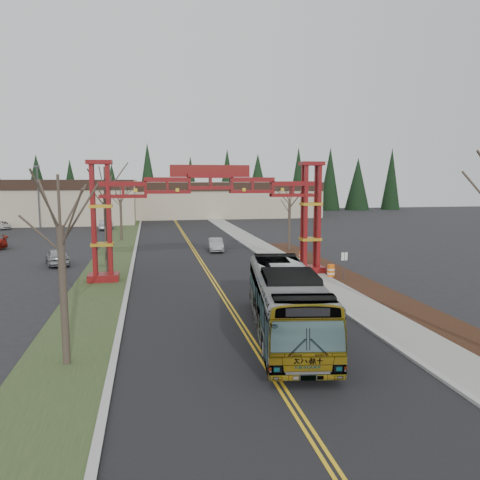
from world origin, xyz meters
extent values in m
plane|color=black|center=(0.00, 0.00, 0.00)|extent=(200.00, 200.00, 0.00)
cube|color=black|center=(0.00, 25.00, 0.01)|extent=(12.00, 110.00, 0.02)
cube|color=gold|center=(-0.12, 25.00, 0.03)|extent=(0.12, 100.00, 0.01)
cube|color=gold|center=(0.12, 25.00, 0.03)|extent=(0.12, 100.00, 0.01)
cube|color=#ACACA6|center=(6.15, 25.00, 0.07)|extent=(0.30, 110.00, 0.15)
cube|color=gray|center=(7.60, 25.00, 0.08)|extent=(2.60, 110.00, 0.14)
cube|color=black|center=(10.20, 10.00, 0.06)|extent=(2.60, 50.00, 0.12)
cube|color=#314221|center=(-8.00, 25.00, 0.04)|extent=(4.00, 110.00, 0.08)
cube|color=#ACACA6|center=(-6.15, 25.00, 0.07)|extent=(0.30, 110.00, 0.15)
cube|color=maroon|center=(-8.00, 18.00, 0.30)|extent=(2.20, 1.60, 0.60)
cube|color=maroon|center=(-8.55, 17.65, 4.60)|extent=(0.28, 0.28, 8.00)
cube|color=maroon|center=(-7.45, 17.65, 4.60)|extent=(0.28, 0.28, 8.00)
cube|color=maroon|center=(-8.55, 18.35, 4.60)|extent=(0.28, 0.28, 8.00)
cube|color=maroon|center=(-7.45, 18.35, 4.60)|extent=(0.28, 0.28, 8.00)
cube|color=gold|center=(-8.00, 18.00, 2.80)|extent=(1.60, 1.10, 0.22)
cube|color=gold|center=(-8.00, 18.00, 5.60)|extent=(1.60, 1.10, 0.22)
cube|color=maroon|center=(-8.00, 18.00, 8.75)|extent=(1.80, 1.20, 0.30)
cube|color=maroon|center=(8.00, 18.00, 0.30)|extent=(2.20, 1.60, 0.60)
cube|color=maroon|center=(7.45, 17.65, 4.60)|extent=(0.28, 0.28, 8.00)
cube|color=maroon|center=(8.55, 17.65, 4.60)|extent=(0.28, 0.28, 8.00)
cube|color=maroon|center=(7.45, 18.35, 4.60)|extent=(0.28, 0.28, 8.00)
cube|color=maroon|center=(8.55, 18.35, 4.60)|extent=(0.28, 0.28, 8.00)
cube|color=gold|center=(8.00, 18.00, 2.80)|extent=(1.60, 1.10, 0.22)
cube|color=gold|center=(8.00, 18.00, 5.60)|extent=(1.60, 1.10, 0.22)
cube|color=maroon|center=(8.00, 18.00, 8.75)|extent=(1.80, 1.20, 0.30)
cube|color=maroon|center=(0.00, 18.00, 7.50)|extent=(16.00, 0.90, 1.00)
cube|color=maroon|center=(0.00, 18.00, 6.60)|extent=(16.00, 0.90, 0.60)
cube|color=maroon|center=(0.00, 18.00, 8.15)|extent=(6.00, 0.25, 0.90)
cube|color=#B8AD8C|center=(-30.00, 72.00, 3.75)|extent=(46.00, 22.00, 7.50)
cube|color=#B8AD8C|center=(10.00, 80.00, 3.50)|extent=(38.00, 20.00, 7.00)
cube|color=black|center=(10.00, 69.90, 6.20)|extent=(38.00, 0.40, 1.60)
cone|color=black|center=(-29.50, 92.00, 6.50)|extent=(5.60, 5.60, 13.00)
cylinder|color=#382D26|center=(-29.50, 92.00, 0.80)|extent=(0.80, 0.80, 1.60)
cone|color=black|center=(-21.00, 92.00, 6.50)|extent=(5.60, 5.60, 13.00)
cylinder|color=#382D26|center=(-21.00, 92.00, 0.80)|extent=(0.80, 0.80, 1.60)
cone|color=black|center=(-12.50, 92.00, 6.50)|extent=(5.60, 5.60, 13.00)
cylinder|color=#382D26|center=(-12.50, 92.00, 0.80)|extent=(0.80, 0.80, 1.60)
cone|color=black|center=(-4.00, 92.00, 6.50)|extent=(5.60, 5.60, 13.00)
cylinder|color=#382D26|center=(-4.00, 92.00, 0.80)|extent=(0.80, 0.80, 1.60)
cone|color=black|center=(4.50, 92.00, 6.50)|extent=(5.60, 5.60, 13.00)
cylinder|color=#382D26|center=(4.50, 92.00, 0.80)|extent=(0.80, 0.80, 1.60)
cone|color=black|center=(13.00, 92.00, 6.50)|extent=(5.60, 5.60, 13.00)
cylinder|color=#382D26|center=(13.00, 92.00, 0.80)|extent=(0.80, 0.80, 1.60)
cone|color=black|center=(21.50, 92.00, 6.50)|extent=(5.60, 5.60, 13.00)
cylinder|color=#382D26|center=(21.50, 92.00, 0.80)|extent=(0.80, 0.80, 1.60)
cone|color=black|center=(30.00, 92.00, 6.50)|extent=(5.60, 5.60, 13.00)
cylinder|color=#382D26|center=(30.00, 92.00, 0.80)|extent=(0.80, 0.80, 1.60)
cone|color=black|center=(38.50, 92.00, 6.50)|extent=(5.60, 5.60, 13.00)
cylinder|color=#382D26|center=(38.50, 92.00, 0.80)|extent=(0.80, 0.80, 1.60)
cone|color=black|center=(47.00, 92.00, 6.50)|extent=(5.60, 5.60, 13.00)
cylinder|color=#382D26|center=(47.00, 92.00, 0.80)|extent=(0.80, 0.80, 1.60)
cone|color=black|center=(55.50, 92.00, 6.50)|extent=(5.60, 5.60, 13.00)
cylinder|color=#382D26|center=(55.50, 92.00, 0.80)|extent=(0.80, 0.80, 1.60)
imported|color=#9FA1A6|center=(1.80, 3.85, 1.67)|extent=(4.62, 12.28, 3.34)
imported|color=#A5A8AD|center=(2.23, 31.25, 0.68)|extent=(1.71, 4.21, 1.36)
imported|color=#A4A8AB|center=(-12.68, 25.91, 0.77)|extent=(2.95, 4.82, 1.53)
imported|color=#ADAEB5|center=(-11.00, 55.42, 0.76)|extent=(1.74, 4.65, 1.52)
imported|color=silver|center=(-26.69, 59.42, 0.61)|extent=(3.49, 4.83, 1.22)
cylinder|color=#382D26|center=(-8.00, 2.03, 2.86)|extent=(0.30, 0.30, 5.72)
cylinder|color=#382D26|center=(-8.00, 2.03, 6.67)|extent=(0.11, 0.11, 2.09)
cylinder|color=#382D26|center=(-8.00, 21.57, 3.21)|extent=(0.32, 0.32, 6.41)
cylinder|color=#382D26|center=(-8.00, 21.57, 7.42)|extent=(0.12, 0.12, 2.22)
cylinder|color=#382D26|center=(-8.00, 41.62, 2.52)|extent=(0.30, 0.30, 5.04)
cylinder|color=#382D26|center=(-8.00, 41.62, 5.97)|extent=(0.11, 0.11, 2.05)
cylinder|color=#382D26|center=(10.00, 30.26, 2.52)|extent=(0.30, 0.30, 5.04)
cylinder|color=#382D26|center=(10.00, 30.26, 5.98)|extent=(0.11, 0.11, 2.07)
cylinder|color=#3F3F44|center=(-21.33, 59.60, 4.71)|extent=(0.21, 0.21, 9.41)
cube|color=#3F3F44|center=(-21.33, 59.60, 9.52)|extent=(0.84, 0.42, 0.26)
cylinder|color=#3F3F44|center=(9.51, 14.73, 1.09)|extent=(0.06, 0.06, 2.17)
cube|color=white|center=(9.51, 14.73, 1.88)|extent=(0.50, 0.08, 0.59)
cylinder|color=orange|center=(9.02, 16.03, 0.52)|extent=(0.54, 0.54, 1.04)
cylinder|color=white|center=(9.02, 16.03, 0.68)|extent=(0.56, 0.56, 0.13)
cylinder|color=white|center=(9.02, 16.03, 0.37)|extent=(0.56, 0.56, 0.13)
cylinder|color=orange|center=(9.55, 20.77, 0.49)|extent=(0.51, 0.51, 0.97)
cylinder|color=white|center=(9.55, 20.77, 0.63)|extent=(0.53, 0.53, 0.12)
cylinder|color=white|center=(9.55, 20.77, 0.34)|extent=(0.53, 0.53, 0.12)
cylinder|color=orange|center=(9.09, 23.30, 0.47)|extent=(0.49, 0.49, 0.94)
cylinder|color=white|center=(9.09, 23.30, 0.61)|extent=(0.51, 0.51, 0.11)
cylinder|color=white|center=(9.09, 23.30, 0.33)|extent=(0.51, 0.51, 0.11)
camera|label=1|loc=(-4.53, -17.22, 7.51)|focal=35.00mm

